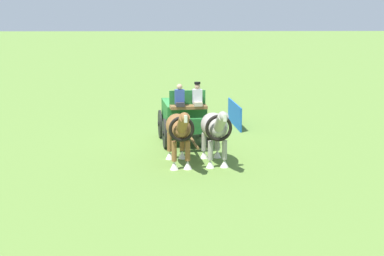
% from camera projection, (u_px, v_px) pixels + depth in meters
% --- Properties ---
extents(ground_plane, '(220.00, 220.00, 0.00)m').
position_uv_depth(ground_plane, '(184.00, 142.00, 24.38)').
color(ground_plane, olive).
extents(show_wagon, '(5.48, 2.25, 2.71)m').
position_uv_depth(show_wagon, '(184.00, 115.00, 23.97)').
color(show_wagon, '#236B2D').
rests_on(show_wagon, ground).
extents(draft_horse_near, '(2.96, 1.17, 2.17)m').
position_uv_depth(draft_horse_near, '(215.00, 128.00, 20.75)').
color(draft_horse_near, '#9E998E').
rests_on(draft_horse_near, ground).
extents(draft_horse_off, '(3.11, 1.12, 2.19)m').
position_uv_depth(draft_horse_off, '(179.00, 129.00, 20.55)').
color(draft_horse_off, brown).
rests_on(draft_horse_off, ground).
extents(sponsor_banner, '(3.19, 0.36, 1.10)m').
position_uv_depth(sponsor_banner, '(235.00, 114.00, 27.60)').
color(sponsor_banner, '#1959B2').
rests_on(sponsor_banner, ground).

